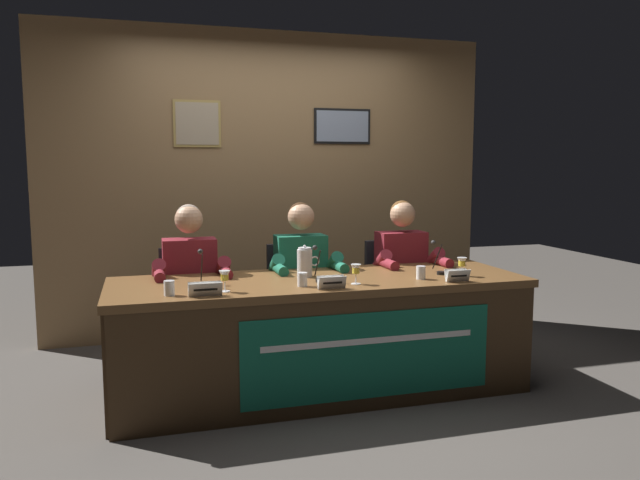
{
  "coord_description": "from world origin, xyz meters",
  "views": [
    {
      "loc": [
        -1.09,
        -3.74,
        1.47
      ],
      "look_at": [
        0.0,
        0.0,
        0.99
      ],
      "focal_mm": 34.47,
      "sensor_mm": 36.0,
      "label": 1
    }
  ],
  "objects_px": {
    "water_cup_center": "(302,280)",
    "chair_left": "(190,313)",
    "nameplate_right": "(457,275)",
    "nameplate_left": "(205,289)",
    "microphone_left": "(202,274)",
    "chair_center": "(297,306)",
    "panelist_left": "(191,280)",
    "microphone_center": "(319,269)",
    "panelist_right": "(405,269)",
    "chair_right": "(394,300)",
    "water_cup_left": "(169,289)",
    "juice_glass_center": "(356,270)",
    "nameplate_center": "(332,282)",
    "panelist_center": "(303,274)",
    "water_cup_right": "(421,273)",
    "juice_glass_right": "(462,263)",
    "microphone_right": "(439,263)",
    "conference_table": "(325,319)",
    "water_pitcher_central": "(305,262)",
    "juice_glass_left": "(225,277)"
  },
  "relations": [
    {
      "from": "water_cup_center",
      "to": "water_cup_right",
      "type": "bearing_deg",
      "value": 1.32
    },
    {
      "from": "juice_glass_left",
      "to": "chair_right",
      "type": "bearing_deg",
      "value": 31.28
    },
    {
      "from": "nameplate_center",
      "to": "juice_glass_right",
      "type": "height_order",
      "value": "juice_glass_right"
    },
    {
      "from": "panelist_left",
      "to": "water_cup_left",
      "type": "distance_m",
      "value": 0.71
    },
    {
      "from": "panelist_right",
      "to": "nameplate_right",
      "type": "distance_m",
      "value": 0.78
    },
    {
      "from": "nameplate_right",
      "to": "nameplate_left",
      "type": "bearing_deg",
      "value": 179.55
    },
    {
      "from": "panelist_center",
      "to": "water_cup_right",
      "type": "height_order",
      "value": "panelist_center"
    },
    {
      "from": "water_cup_right",
      "to": "water_pitcher_central",
      "type": "height_order",
      "value": "water_pitcher_central"
    },
    {
      "from": "microphone_left",
      "to": "chair_center",
      "type": "distance_m",
      "value": 1.08
    },
    {
      "from": "water_cup_center",
      "to": "panelist_right",
      "type": "bearing_deg",
      "value": 33.85
    },
    {
      "from": "conference_table",
      "to": "microphone_left",
      "type": "distance_m",
      "value": 0.82
    },
    {
      "from": "microphone_left",
      "to": "juice_glass_right",
      "type": "height_order",
      "value": "microphone_left"
    },
    {
      "from": "nameplate_right",
      "to": "juice_glass_right",
      "type": "xyz_separation_m",
      "value": [
        0.12,
        0.17,
        0.05
      ]
    },
    {
      "from": "microphone_left",
      "to": "water_cup_right",
      "type": "bearing_deg",
      "value": -6.48
    },
    {
      "from": "panelist_left",
      "to": "water_cup_center",
      "type": "xyz_separation_m",
      "value": [
        0.61,
        -0.65,
        0.08
      ]
    },
    {
      "from": "chair_right",
      "to": "juice_glass_center",
      "type": "bearing_deg",
      "value": -125.97
    },
    {
      "from": "microphone_left",
      "to": "water_pitcher_central",
      "type": "distance_m",
      "value": 0.69
    },
    {
      "from": "microphone_left",
      "to": "panelist_right",
      "type": "height_order",
      "value": "panelist_right"
    },
    {
      "from": "juice_glass_left",
      "to": "juice_glass_center",
      "type": "distance_m",
      "value": 0.8
    },
    {
      "from": "water_cup_right",
      "to": "nameplate_left",
      "type": "bearing_deg",
      "value": -174.47
    },
    {
      "from": "chair_right",
      "to": "microphone_center",
      "type": "bearing_deg",
      "value": -139.64
    },
    {
      "from": "chair_right",
      "to": "nameplate_right",
      "type": "height_order",
      "value": "chair_right"
    },
    {
      "from": "juice_glass_center",
      "to": "water_pitcher_central",
      "type": "relative_size",
      "value": 0.59
    },
    {
      "from": "juice_glass_right",
      "to": "microphone_right",
      "type": "xyz_separation_m",
      "value": [
        -0.1,
        0.13,
        -0.01
      ]
    },
    {
      "from": "conference_table",
      "to": "panelist_center",
      "type": "xyz_separation_m",
      "value": [
        -0.0,
        0.53,
        0.19
      ]
    },
    {
      "from": "juice_glass_left",
      "to": "microphone_left",
      "type": "bearing_deg",
      "value": 118.6
    },
    {
      "from": "nameplate_right",
      "to": "water_cup_right",
      "type": "relative_size",
      "value": 1.83
    },
    {
      "from": "panelist_center",
      "to": "microphone_center",
      "type": "xyz_separation_m",
      "value": [
        -0.03,
        -0.5,
        0.12
      ]
    },
    {
      "from": "nameplate_center",
      "to": "nameplate_right",
      "type": "height_order",
      "value": "same"
    },
    {
      "from": "juice_glass_center",
      "to": "chair_right",
      "type": "relative_size",
      "value": 0.14
    },
    {
      "from": "water_cup_left",
      "to": "nameplate_center",
      "type": "bearing_deg",
      "value": -4.93
    },
    {
      "from": "nameplate_center",
      "to": "panelist_left",
      "type": "bearing_deg",
      "value": 134.6
    },
    {
      "from": "conference_table",
      "to": "water_cup_right",
      "type": "bearing_deg",
      "value": -8.91
    },
    {
      "from": "panelist_center",
      "to": "chair_right",
      "type": "xyz_separation_m",
      "value": [
        0.79,
        0.2,
        -0.28
      ]
    },
    {
      "from": "conference_table",
      "to": "nameplate_left",
      "type": "xyz_separation_m",
      "value": [
        -0.77,
        -0.23,
        0.28
      ]
    },
    {
      "from": "chair_center",
      "to": "nameplate_right",
      "type": "xyz_separation_m",
      "value": [
        0.8,
        -0.97,
        0.36
      ]
    },
    {
      "from": "chair_center",
      "to": "nameplate_center",
      "type": "height_order",
      "value": "chair_center"
    },
    {
      "from": "panelist_left",
      "to": "microphone_center",
      "type": "distance_m",
      "value": 0.91
    },
    {
      "from": "panelist_left",
      "to": "chair_center",
      "type": "bearing_deg",
      "value": 14.15
    },
    {
      "from": "water_cup_left",
      "to": "water_pitcher_central",
      "type": "bearing_deg",
      "value": 22.23
    },
    {
      "from": "chair_right",
      "to": "water_cup_left",
      "type": "bearing_deg",
      "value": -153.06
    },
    {
      "from": "juice_glass_left",
      "to": "microphone_center",
      "type": "bearing_deg",
      "value": 15.89
    },
    {
      "from": "microphone_center",
      "to": "panelist_left",
      "type": "bearing_deg",
      "value": 146.66
    },
    {
      "from": "panelist_left",
      "to": "juice_glass_center",
      "type": "distance_m",
      "value": 1.16
    },
    {
      "from": "nameplate_left",
      "to": "microphone_right",
      "type": "bearing_deg",
      "value": 10.38
    },
    {
      "from": "panelist_center",
      "to": "microphone_center",
      "type": "distance_m",
      "value": 0.51
    },
    {
      "from": "microphone_center",
      "to": "nameplate_right",
      "type": "xyz_separation_m",
      "value": [
        0.83,
        -0.28,
        -0.03
      ]
    },
    {
      "from": "water_cup_center",
      "to": "chair_left",
      "type": "bearing_deg",
      "value": 125.92
    },
    {
      "from": "panelist_center",
      "to": "nameplate_right",
      "type": "xyz_separation_m",
      "value": [
        0.8,
        -0.77,
        0.09
      ]
    },
    {
      "from": "juice_glass_left",
      "to": "water_cup_center",
      "type": "height_order",
      "value": "juice_glass_left"
    }
  ]
}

